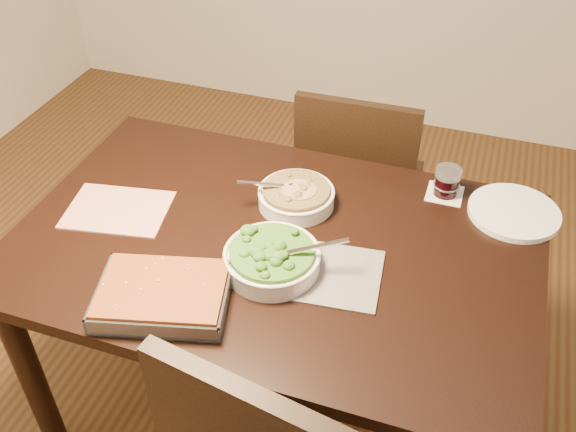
% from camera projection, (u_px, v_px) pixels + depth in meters
% --- Properties ---
extents(ground, '(4.00, 4.00, 0.00)m').
position_uv_depth(ground, '(277.00, 404.00, 2.20)').
color(ground, '#452813').
rests_on(ground, ground).
extents(table, '(1.40, 0.90, 0.75)m').
position_uv_depth(table, '(275.00, 266.00, 1.78)').
color(table, black).
rests_on(table, ground).
extents(magazine_a, '(0.31, 0.25, 0.01)m').
position_uv_depth(magazine_a, '(118.00, 210.00, 1.82)').
color(magazine_a, '#C24137').
rests_on(magazine_a, table).
extents(magazine_b, '(0.34, 0.26, 0.01)m').
position_uv_depth(magazine_b, '(318.00, 272.00, 1.62)').
color(magazine_b, '#27272E').
rests_on(magazine_b, table).
extents(coaster, '(0.10, 0.10, 0.00)m').
position_uv_depth(coaster, '(445.00, 194.00, 1.88)').
color(coaster, white).
rests_on(coaster, table).
extents(stew_bowl, '(0.23, 0.22, 0.08)m').
position_uv_depth(stew_bowl, '(296.00, 196.00, 1.82)').
color(stew_bowl, white).
rests_on(stew_bowl, table).
extents(broccoli_bowl, '(0.28, 0.25, 0.09)m').
position_uv_depth(broccoli_bowl, '(272.00, 259.00, 1.62)').
color(broccoli_bowl, white).
rests_on(broccoli_bowl, table).
extents(baking_dish, '(0.36, 0.30, 0.06)m').
position_uv_depth(baking_dish, '(163.00, 295.00, 1.53)').
color(baking_dish, silver).
rests_on(baking_dish, table).
extents(wine_tumbler, '(0.08, 0.08, 0.09)m').
position_uv_depth(wine_tumbler, '(447.00, 181.00, 1.85)').
color(wine_tumbler, black).
rests_on(wine_tumbler, coaster).
extents(dinner_plate, '(0.25, 0.25, 0.02)m').
position_uv_depth(dinner_plate, '(514.00, 212.00, 1.80)').
color(dinner_plate, white).
rests_on(dinner_plate, table).
extents(chair_far, '(0.43, 0.43, 0.89)m').
position_uv_depth(chair_far, '(358.00, 183.00, 2.35)').
color(chair_far, black).
rests_on(chair_far, ground).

